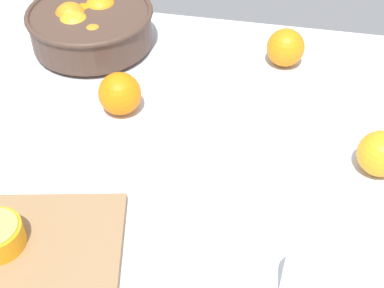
# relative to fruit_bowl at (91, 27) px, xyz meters

# --- Properties ---
(ground_plane) EXTENTS (1.39, 0.98, 0.03)m
(ground_plane) POSITION_rel_fruit_bowl_xyz_m (0.34, -0.30, -0.07)
(ground_plane) COLOR silver
(fruit_bowl) EXTENTS (0.29, 0.29, 0.11)m
(fruit_bowl) POSITION_rel_fruit_bowl_xyz_m (0.00, 0.00, 0.00)
(fruit_bowl) COLOR #473328
(fruit_bowl) RESTS_ON ground_plane
(juice_glass) EXTENTS (0.07, 0.07, 0.10)m
(juice_glass) POSITION_rel_fruit_bowl_xyz_m (0.51, -0.58, -0.01)
(juice_glass) COLOR white
(juice_glass) RESTS_ON ground_plane
(cutting_board) EXTENTS (0.40, 0.32, 0.02)m
(cutting_board) POSITION_rel_fruit_bowl_xyz_m (0.07, -0.61, -0.04)
(cutting_board) COLOR olive
(cutting_board) RESTS_ON ground_plane
(loose_orange_0) EXTENTS (0.08, 0.08, 0.08)m
(loose_orange_0) POSITION_rel_fruit_bowl_xyz_m (0.63, -0.29, -0.01)
(loose_orange_0) COLOR orange
(loose_orange_0) RESTS_ON ground_plane
(loose_orange_2) EXTENTS (0.09, 0.09, 0.09)m
(loose_orange_2) POSITION_rel_fruit_bowl_xyz_m (0.13, -0.22, -0.01)
(loose_orange_2) COLOR orange
(loose_orange_2) RESTS_ON ground_plane
(loose_orange_3) EXTENTS (0.08, 0.08, 0.08)m
(loose_orange_3) POSITION_rel_fruit_bowl_xyz_m (0.45, 0.02, -0.01)
(loose_orange_3) COLOR orange
(loose_orange_3) RESTS_ON ground_plane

